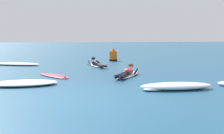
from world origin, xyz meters
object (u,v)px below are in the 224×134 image
(surfer_near, at_px, (127,73))
(drifting_surfboard, at_px, (54,76))
(surfer_far, at_px, (96,64))
(channel_marker_buoy, at_px, (113,56))

(surfer_near, xyz_separation_m, drifting_surfboard, (-3.08, 0.39, -0.10))
(surfer_near, bearing_deg, surfer_far, 103.99)
(surfer_near, distance_m, drifting_surfboard, 3.11)
(surfer_near, xyz_separation_m, channel_marker_buoy, (0.44, 7.16, 0.22))
(surfer_far, distance_m, channel_marker_buoy, 3.51)
(surfer_far, relative_size, drifting_surfboard, 1.27)
(surfer_far, relative_size, channel_marker_buoy, 2.87)
(surfer_far, xyz_separation_m, channel_marker_buoy, (1.43, 3.20, 0.21))
(surfer_far, height_order, channel_marker_buoy, channel_marker_buoy)
(channel_marker_buoy, bearing_deg, surfer_near, -93.53)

